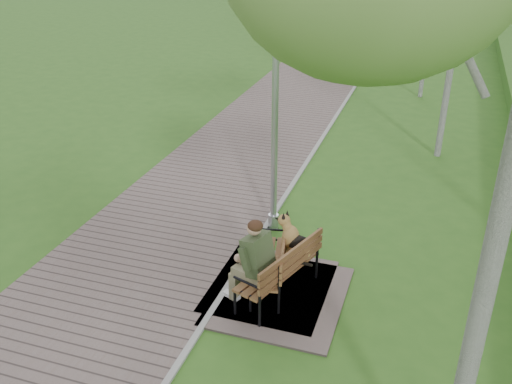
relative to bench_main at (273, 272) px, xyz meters
The scene contains 8 objects.
walkway 18.01m from the bench_main, 98.17° to the left, with size 3.50×67.00×0.04m, color #74625D.
kerb 17.84m from the bench_main, 92.60° to the left, with size 0.10×67.00×0.05m, color #999993.
bench_main is the anchor object (origin of this frame).
bench_second 0.43m from the bench_main, 119.59° to the left, with size 1.91×2.13×1.17m.
bench_third 16.13m from the bench_main, 90.07° to the left, with size 1.97×2.19×1.21m.
bench_far 26.59m from the bench_main, 89.75° to the left, with size 1.85×2.06×1.14m.
lamp_post_near 3.01m from the bench_main, 106.83° to the left, with size 0.20×0.20×5.28m.
lamp_post_second 14.36m from the bench_main, 92.74° to the left, with size 0.19×0.19×4.85m.
Camera 1 is at (2.96, -3.63, 5.74)m, focal length 40.00 mm.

